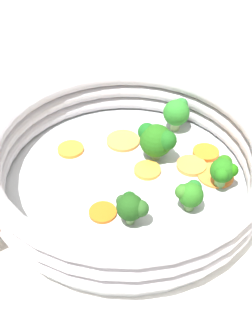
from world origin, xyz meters
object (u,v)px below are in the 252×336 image
object	(u,v)px
carrot_slice_5	(191,166)
broccoli_floret_4	(157,140)
carrot_slice_3	(147,170)
broccoli_floret_3	(131,206)
carrot_slice_1	(216,175)
carrot_slice_6	(123,141)
skillet	(126,181)
broccoli_floret_0	(223,170)
carrot_slice_4	(103,212)
broccoli_floret_1	(177,112)
carrot_slice_2	(206,153)
carrot_slice_0	(71,149)
broccoli_floret_2	(190,193)

from	to	relation	value
carrot_slice_5	broccoli_floret_4	distance (m)	0.06
carrot_slice_3	broccoli_floret_3	xyz separation A→B (m)	(-0.08, 0.03, 0.02)
carrot_slice_1	carrot_slice_6	world-z (taller)	carrot_slice_6
carrot_slice_1	carrot_slice_3	bearing A→B (deg)	81.00
skillet	broccoli_floret_0	distance (m)	0.13
carrot_slice_4	carrot_slice_5	distance (m)	0.14
carrot_slice_1	broccoli_floret_1	size ratio (longest dim) A/B	0.98
carrot_slice_2	carrot_slice_5	distance (m)	0.04
carrot_slice_0	carrot_slice_4	xyz separation A→B (m)	(-0.12, -0.04, -0.00)
carrot_slice_1	broccoli_floret_0	size ratio (longest dim) A/B	1.16
skillet	carrot_slice_0	size ratio (longest dim) A/B	8.95
skillet	carrot_slice_3	size ratio (longest dim) A/B	9.19
skillet	carrot_slice_4	bearing A→B (deg)	153.34
carrot_slice_5	broccoli_floret_0	xyz separation A→B (m)	(-0.04, -0.03, 0.02)
broccoli_floret_4	carrot_slice_3	bearing A→B (deg)	153.79
carrot_slice_4	broccoli_floret_1	distance (m)	0.20
skillet	carrot_slice_5	xyz separation A→B (m)	(0.01, -0.09, 0.01)
carrot_slice_3	skillet	bearing A→B (deg)	105.02
skillet	carrot_slice_2	bearing A→B (deg)	-71.21
carrot_slice_3	broccoli_floret_3	size ratio (longest dim) A/B	0.87
carrot_slice_1	skillet	bearing A→B (deg)	86.93
carrot_slice_0	broccoli_floret_1	bearing A→B (deg)	-74.08
carrot_slice_2	carrot_slice_3	distance (m)	0.09
broccoli_floret_1	carrot_slice_6	bearing A→B (deg)	109.76
carrot_slice_0	broccoli_floret_3	xyz separation A→B (m)	(-0.13, -0.08, 0.02)
carrot_slice_2	broccoli_floret_3	distance (m)	0.16
carrot_slice_4	broccoli_floret_3	distance (m)	0.04
carrot_slice_4	carrot_slice_6	size ratio (longest dim) A/B	0.69
carrot_slice_2	broccoli_floret_4	world-z (taller)	broccoli_floret_4
carrot_slice_5	broccoli_floret_1	xyz separation A→B (m)	(0.09, 0.01, 0.03)
broccoli_floret_3	broccoli_floret_4	xyz separation A→B (m)	(0.11, -0.04, 0.00)
skillet	carrot_slice_3	xyz separation A→B (m)	(0.01, -0.03, 0.01)
carrot_slice_1	carrot_slice_5	bearing A→B (deg)	55.59
carrot_slice_2	skillet	bearing A→B (deg)	108.79
carrot_slice_3	broccoli_floret_3	distance (m)	0.09
skillet	carrot_slice_2	size ratio (longest dim) A/B	8.97
carrot_slice_0	carrot_slice_1	xyz separation A→B (m)	(-0.06, -0.19, -0.00)
carrot_slice_3	carrot_slice_0	bearing A→B (deg)	64.28
carrot_slice_3	carrot_slice_4	distance (m)	0.09
broccoli_floret_2	carrot_slice_4	bearing A→B (deg)	92.42
carrot_slice_4	carrot_slice_5	xyz separation A→B (m)	(0.08, -0.12, 0.00)
carrot_slice_2	carrot_slice_1	bearing A→B (deg)	-175.50
broccoli_floret_0	broccoli_floret_4	world-z (taller)	broccoli_floret_4
skillet	carrot_slice_0	xyz separation A→B (m)	(0.06, 0.07, 0.01)
carrot_slice_5	broccoli_floret_2	distance (m)	0.08
broccoli_floret_0	carrot_slice_5	bearing A→B (deg)	39.77
broccoli_floret_2	broccoli_floret_1	bearing A→B (deg)	-3.50
broccoli_floret_3	broccoli_floret_4	size ratio (longest dim) A/B	0.80
carrot_slice_4	broccoli_floret_1	xyz separation A→B (m)	(0.16, -0.11, 0.03)
carrot_slice_5	broccoli_floret_0	size ratio (longest dim) A/B	0.97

